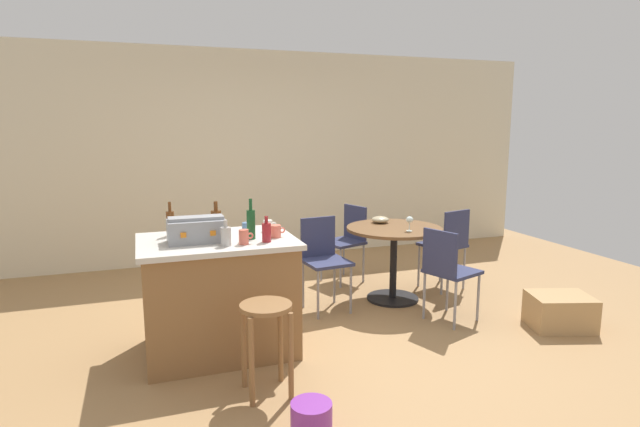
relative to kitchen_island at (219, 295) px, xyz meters
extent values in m
plane|color=#A37A4C|center=(0.93, 0.11, -0.45)|extent=(8.80, 8.80, 0.00)
cube|color=beige|center=(0.93, 2.80, 0.90)|extent=(8.00, 0.10, 2.70)
cube|color=olive|center=(0.00, 0.00, -0.02)|extent=(1.11, 0.79, 0.86)
cube|color=beige|center=(0.00, 0.00, 0.43)|extent=(1.17, 0.85, 0.04)
cylinder|color=olive|center=(0.32, -0.64, -0.16)|extent=(0.04, 0.04, 0.59)
cylinder|color=olive|center=(0.06, -0.64, -0.16)|extent=(0.04, 0.04, 0.59)
cylinder|color=olive|center=(0.06, -0.90, -0.16)|extent=(0.04, 0.04, 0.59)
cylinder|color=olive|center=(0.32, -0.90, -0.16)|extent=(0.04, 0.04, 0.59)
cylinder|color=olive|center=(0.19, -0.77, 0.15)|extent=(0.34, 0.34, 0.03)
cylinder|color=black|center=(1.84, 0.62, -0.44)|extent=(0.52, 0.52, 0.02)
cylinder|color=black|center=(1.84, 0.62, -0.09)|extent=(0.07, 0.07, 0.72)
cylinder|color=brown|center=(1.84, 0.62, 0.28)|extent=(0.95, 0.95, 0.03)
cube|color=navy|center=(1.09, 0.54, 0.03)|extent=(0.44, 0.44, 0.03)
cube|color=navy|center=(1.07, 0.73, 0.23)|extent=(0.36, 0.06, 0.40)
cylinder|color=gray|center=(1.24, 0.73, -0.22)|extent=(0.02, 0.02, 0.46)
cylinder|color=gray|center=(0.91, 0.69, -0.22)|extent=(0.02, 0.02, 0.46)
cylinder|color=gray|center=(0.94, 0.36, -0.22)|extent=(0.02, 0.02, 0.46)
cylinder|color=gray|center=(1.28, 0.39, -0.22)|extent=(0.02, 0.02, 0.46)
cube|color=navy|center=(2.08, -0.05, 0.00)|extent=(0.51, 0.51, 0.03)
cube|color=navy|center=(1.90, -0.12, 0.20)|extent=(0.14, 0.35, 0.40)
cylinder|color=gray|center=(1.86, 0.05, -0.23)|extent=(0.02, 0.02, 0.44)
cylinder|color=gray|center=(1.98, -0.27, -0.23)|extent=(0.02, 0.02, 0.44)
cylinder|color=gray|center=(2.30, -0.16, -0.23)|extent=(0.02, 0.02, 0.44)
cylinder|color=gray|center=(2.18, 0.16, -0.23)|extent=(0.02, 0.02, 0.44)
cube|color=navy|center=(2.52, 0.79, 0.03)|extent=(0.49, 0.49, 0.03)
cube|color=navy|center=(2.56, 0.61, 0.23)|extent=(0.35, 0.11, 0.40)
cylinder|color=gray|center=(2.39, 0.59, -0.22)|extent=(0.02, 0.02, 0.46)
cylinder|color=gray|center=(2.72, 0.67, -0.22)|extent=(0.02, 0.02, 0.46)
cylinder|color=gray|center=(2.64, 1.00, -0.22)|extent=(0.02, 0.02, 0.46)
cylinder|color=gray|center=(2.31, 0.92, -0.22)|extent=(0.02, 0.02, 0.46)
cube|color=navy|center=(1.59, 1.37, 0.00)|extent=(0.51, 0.51, 0.03)
cube|color=navy|center=(1.76, 1.43, 0.20)|extent=(0.14, 0.35, 0.40)
cylinder|color=gray|center=(1.80, 1.26, -0.23)|extent=(0.02, 0.02, 0.44)
cylinder|color=gray|center=(1.69, 1.58, -0.23)|extent=(0.02, 0.02, 0.44)
cylinder|color=gray|center=(1.37, 1.47, -0.23)|extent=(0.02, 0.02, 0.44)
cylinder|color=gray|center=(1.48, 1.15, -0.23)|extent=(0.02, 0.02, 0.44)
cube|color=gray|center=(-0.15, -0.05, 0.53)|extent=(0.42, 0.23, 0.17)
cube|color=gray|center=(-0.15, -0.05, 0.63)|extent=(0.40, 0.14, 0.02)
cube|color=orange|center=(-0.26, -0.18, 0.53)|extent=(0.04, 0.01, 0.04)
cube|color=orange|center=(-0.05, -0.18, 0.53)|extent=(0.04, 0.01, 0.04)
cylinder|color=#603314|center=(-0.32, 0.23, 0.54)|extent=(0.06, 0.06, 0.19)
cylinder|color=#603314|center=(-0.32, 0.23, 0.68)|extent=(0.02, 0.02, 0.08)
cylinder|color=#603314|center=(0.02, 0.18, 0.54)|extent=(0.08, 0.08, 0.19)
cylinder|color=#603314|center=(0.02, 0.18, 0.67)|extent=(0.03, 0.03, 0.07)
cylinder|color=#B7B2AD|center=(0.03, -0.25, 0.51)|extent=(0.07, 0.07, 0.13)
cylinder|color=#B7B2AD|center=(0.03, -0.25, 0.61)|extent=(0.03, 0.03, 0.05)
cylinder|color=maroon|center=(0.34, -0.22, 0.52)|extent=(0.07, 0.07, 0.14)
cylinder|color=maroon|center=(0.34, -0.22, 0.62)|extent=(0.03, 0.03, 0.05)
cylinder|color=#194C23|center=(0.25, -0.09, 0.56)|extent=(0.07, 0.07, 0.22)
cylinder|color=#194C23|center=(0.25, -0.09, 0.71)|extent=(0.02, 0.02, 0.09)
cylinder|color=white|center=(0.44, 0.15, 0.49)|extent=(0.07, 0.07, 0.09)
torus|color=white|center=(0.49, 0.15, 0.50)|extent=(0.05, 0.01, 0.05)
cylinder|color=#4C7099|center=(0.26, 0.16, 0.49)|extent=(0.07, 0.07, 0.08)
torus|color=#4C7099|center=(0.31, 0.16, 0.49)|extent=(0.05, 0.01, 0.05)
cylinder|color=#DB6651|center=(0.44, -0.09, 0.49)|extent=(0.09, 0.09, 0.10)
torus|color=#DB6651|center=(0.49, -0.09, 0.50)|extent=(0.05, 0.01, 0.05)
cylinder|color=#DB6651|center=(0.16, -0.25, 0.50)|extent=(0.07, 0.07, 0.11)
torus|color=#DB6651|center=(0.21, -0.25, 0.51)|extent=(0.05, 0.01, 0.05)
cylinder|color=silver|center=(1.89, 0.40, 0.30)|extent=(0.06, 0.06, 0.00)
cylinder|color=silver|center=(1.89, 0.40, 0.34)|extent=(0.01, 0.01, 0.08)
ellipsoid|color=silver|center=(1.89, 0.40, 0.41)|extent=(0.07, 0.07, 0.06)
ellipsoid|color=tan|center=(1.81, 0.88, 0.33)|extent=(0.18, 0.18, 0.07)
cube|color=tan|center=(2.88, -0.53, -0.30)|extent=(0.61, 0.53, 0.30)
cylinder|color=purple|center=(0.33, -1.29, -0.36)|extent=(0.24, 0.24, 0.18)
camera|label=1|loc=(-0.53, -3.88, 1.31)|focal=28.91mm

